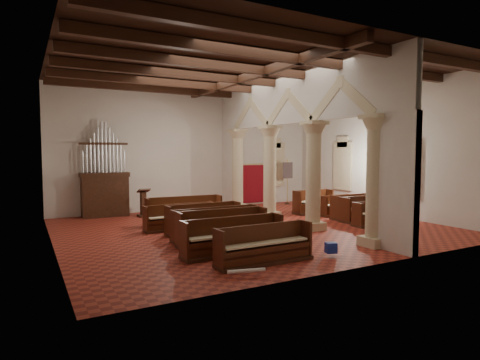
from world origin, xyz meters
The scene contains 32 objects.
floor centered at (0.00, 0.00, 0.00)m, with size 14.00×14.00×0.00m, color #9C3322.
ceiling centered at (0.00, 0.00, 6.00)m, with size 14.00×14.00×0.00m, color black.
wall_back centered at (0.00, 6.00, 3.00)m, with size 14.00×0.02×6.00m, color silver.
wall_front centered at (0.00, -6.00, 3.00)m, with size 14.00×0.02×6.00m, color silver.
wall_left centered at (-7.00, 0.00, 3.00)m, with size 0.02×12.00×6.00m, color silver.
wall_right centered at (7.00, 0.00, 3.00)m, with size 0.02×12.00×6.00m, color silver.
ceiling_beams centered at (0.00, 0.00, 5.82)m, with size 13.80×11.80×0.30m, color #3C1F13, non-canonical shape.
arcade centered at (1.80, 0.00, 3.56)m, with size 0.90×11.90×6.00m.
window_right_a centered at (6.98, -1.50, 2.20)m, with size 0.03×1.00×2.20m, color #33745A.
window_right_b centered at (6.98, 2.50, 2.20)m, with size 0.03×1.00×2.20m, color #33745A.
window_back centered at (5.00, 5.98, 2.20)m, with size 1.00×0.03×2.20m, color #33745A.
pipe_organ centered at (-4.50, 5.50, 1.37)m, with size 2.10×0.85×4.40m.
lectern centered at (-3.01, 4.52, 0.54)m, with size 0.55×0.56×1.30m.
dossal_curtain centered at (3.50, 5.92, 1.17)m, with size 1.80×0.07×2.17m.
processional_banner centered at (5.30, 5.10, 0.82)m, with size 0.56×0.72×2.54m.
hymnal_box_a centered at (-0.22, -4.81, 0.25)m, with size 0.29×0.24×0.29m, color navy.
hymnal_box_b centered at (-0.59, -2.72, 0.25)m, with size 0.29×0.24×0.29m, color navy.
hymnal_box_c centered at (-1.79, -0.13, 0.27)m, with size 0.34×0.27×0.34m, color navy.
tube_heater_a centered at (-3.23, -5.33, 0.16)m, with size 0.09×0.09×0.91m, color white.
tube_heater_b centered at (-2.66, -3.09, 0.16)m, with size 0.09×0.09×0.92m, color silver.
nave_pew_0 centered at (-2.21, -4.49, 0.34)m, with size 2.77×0.74×1.02m.
nave_pew_1 centered at (-2.51, -3.29, 0.35)m, with size 3.08×0.74×1.07m.
nave_pew_2 centered at (-2.26, -2.06, 0.37)m, with size 2.94×0.87×1.12m.
nave_pew_3 centered at (-2.05, -1.18, 0.35)m, with size 3.12×0.81×1.06m.
nave_pew_4 centered at (-2.05, -0.08, 0.35)m, with size 2.79×0.79×1.07m.
nave_pew_5 centered at (-2.56, 0.95, 0.32)m, with size 2.76×0.71×0.96m.
nave_pew_6 centered at (-2.04, 1.89, 0.37)m, with size 3.10×0.91×1.13m.
aisle_pew_0 centered at (4.51, -2.01, 0.33)m, with size 1.94×0.74×0.97m.
aisle_pew_1 centered at (4.72, -0.99, 0.36)m, with size 1.88×0.81×1.06m.
aisle_pew_2 centered at (4.92, -0.33, 0.36)m, with size 2.02×0.74×1.06m.
aisle_pew_3 centered at (4.95, 0.64, 0.32)m, with size 1.76×0.66×0.95m.
aisle_pew_4 centered at (4.36, 1.65, 0.38)m, with size 1.96×0.77×1.12m.
Camera 1 is at (-7.74, -13.31, 2.93)m, focal length 30.00 mm.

